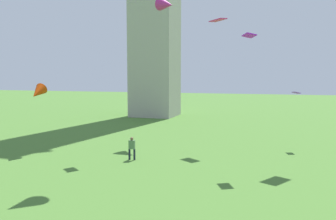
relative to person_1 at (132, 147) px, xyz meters
The scene contains 6 objects.
person_1 is the anchor object (origin of this frame).
kite_flying_1 15.21m from the person_1, 35.26° to the left, with size 0.75×0.92×0.23m.
kite_flying_3 15.13m from the person_1, 90.64° to the left, with size 2.42×2.16×1.64m.
kite_flying_4 13.68m from the person_1, 54.57° to the left, with size 1.68×1.55×0.28m.
kite_flying_6 11.77m from the person_1, ahead, with size 1.12×1.25×0.29m.
kite_flying_8 9.27m from the person_1, behind, with size 1.11×1.75×1.50m.
Camera 1 is at (3.73, -2.44, 6.43)m, focal length 37.32 mm.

